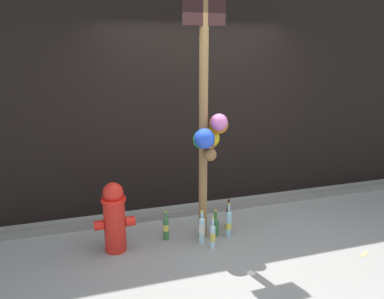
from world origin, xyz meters
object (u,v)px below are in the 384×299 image
object	(u,v)px
memorial_post	(208,117)
bottle_3	(228,217)
bottle_2	(215,225)
bottle_5	(202,229)
fire_hydrant	(114,217)
bottle_0	(229,223)
bottle_4	(213,236)
bottle_1	(166,227)

from	to	relation	value
memorial_post	bottle_3	xyz separation A→B (m)	(0.33, 0.12, -1.28)
bottle_2	bottle_5	bearing A→B (deg)	-150.57
fire_hydrant	bottle_0	xyz separation A→B (m)	(1.31, -0.07, -0.23)
bottle_2	bottle_4	xyz separation A→B (m)	(-0.14, -0.27, 0.02)
memorial_post	bottle_4	world-z (taller)	memorial_post
bottle_1	bottle_3	bearing A→B (deg)	3.53
bottle_0	bottle_5	xyz separation A→B (m)	(-0.35, -0.06, 0.01)
bottle_2	memorial_post	bearing A→B (deg)	172.99
fire_hydrant	bottle_2	size ratio (longest dim) A/B	2.44
memorial_post	bottle_1	world-z (taller)	memorial_post
bottle_3	bottle_5	world-z (taller)	bottle_5
fire_hydrant	bottle_1	distance (m)	0.64
bottle_0	bottle_4	size ratio (longest dim) A/B	1.11
memorial_post	bottle_3	size ratio (longest dim) A/B	7.38
memorial_post	fire_hydrant	distance (m)	1.48
fire_hydrant	memorial_post	bearing A→B (deg)	0.15
fire_hydrant	bottle_1	bearing A→B (deg)	6.98
bottle_5	bottle_4	bearing A→B (deg)	-62.56
fire_hydrant	bottle_5	distance (m)	0.99
fire_hydrant	bottle_0	bearing A→B (deg)	-3.19
memorial_post	bottle_2	xyz separation A→B (m)	(0.11, -0.01, -1.30)
fire_hydrant	bottle_2	world-z (taller)	fire_hydrant
fire_hydrant	bottle_4	bearing A→B (deg)	-15.09
bottle_0	bottle_4	xyz separation A→B (m)	(-0.28, -0.20, -0.02)
bottle_3	bottle_5	distance (m)	0.50
bottle_0	bottle_4	distance (m)	0.35
bottle_3	bottle_5	bearing A→B (deg)	-149.82
memorial_post	bottle_3	world-z (taller)	memorial_post
memorial_post	fire_hydrant	xyz separation A→B (m)	(-1.06, -0.00, -1.03)
bottle_4	fire_hydrant	bearing A→B (deg)	164.91
bottle_0	bottle_1	distance (m)	0.74
memorial_post	bottle_1	bearing A→B (deg)	171.72
bottle_1	bottle_4	world-z (taller)	bottle_4
bottle_1	bottle_2	distance (m)	0.59
bottle_0	bottle_3	world-z (taller)	bottle_0
memorial_post	bottle_4	size ratio (longest dim) A/B	7.39
bottle_1	bottle_5	distance (m)	0.42
bottle_2	bottle_1	bearing A→B (deg)	171.96
bottle_0	bottle_2	size ratio (longest dim) A/B	1.28
fire_hydrant	bottle_5	world-z (taller)	fire_hydrant
memorial_post	bottle_5	bearing A→B (deg)	-127.92
bottle_2	bottle_3	size ratio (longest dim) A/B	0.87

